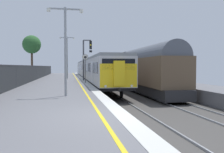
% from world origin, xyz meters
% --- Properties ---
extents(ground, '(17.40, 110.00, 1.21)m').
position_xyz_m(ground, '(2.64, 0.00, -0.61)').
color(ground, slate).
extents(commuter_train_at_platform, '(2.83, 40.96, 3.81)m').
position_xyz_m(commuter_train_at_platform, '(2.10, 28.77, 1.27)').
color(commuter_train_at_platform, '#B7B7BC').
rests_on(commuter_train_at_platform, ground).
extents(freight_train_adjacent_track, '(2.60, 28.41, 4.53)m').
position_xyz_m(freight_train_adjacent_track, '(6.10, 21.18, 1.47)').
color(freight_train_adjacent_track, '#232326').
rests_on(freight_train_adjacent_track, ground).
extents(signal_gantry, '(1.10, 0.24, 4.83)m').
position_xyz_m(signal_gantry, '(0.63, 20.54, 3.02)').
color(signal_gantry, '#47474C').
rests_on(signal_gantry, ground).
extents(speed_limit_sign, '(0.59, 0.08, 2.90)m').
position_xyz_m(speed_limit_sign, '(0.25, 16.02, 1.84)').
color(speed_limit_sign, '#59595B').
rests_on(speed_limit_sign, ground).
extents(platform_lamp_mid, '(2.00, 0.20, 4.96)m').
position_xyz_m(platform_lamp_mid, '(-1.57, 5.64, 2.97)').
color(platform_lamp_mid, '#93999E').
rests_on(platform_lamp_mid, ground).
extents(platform_lamp_far, '(2.00, 0.20, 5.70)m').
position_xyz_m(platform_lamp_far, '(-1.57, 25.19, 3.36)').
color(platform_lamp_far, '#93999E').
rests_on(platform_lamp_far, ground).
extents(background_tree_centre, '(3.16, 3.16, 7.08)m').
position_xyz_m(background_tree_centre, '(-7.75, 35.57, 5.38)').
color(background_tree_centre, '#473323').
rests_on(background_tree_centre, ground).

